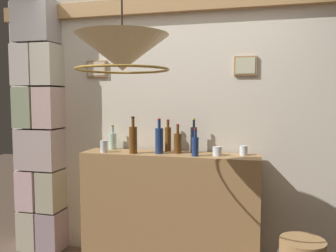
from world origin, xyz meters
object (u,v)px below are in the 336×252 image
object	(u,v)px
liquor_bottle_bourbon	(178,143)
liquor_bottle_tequila	(133,139)
glass_tumbler_shot	(217,151)
pendant_lamp	(122,54)
liquor_bottle_amaro	(113,140)
liquor_bottle_gin	(168,138)
liquor_bottle_whiskey	(195,146)
glass_tumbler_highball	(104,146)
liquor_bottle_vodka	(159,140)
glass_tumbler_rocks	(244,150)
liquor_bottle_vermouth	(194,139)

from	to	relation	value
liquor_bottle_bourbon	liquor_bottle_tequila	distance (m)	0.40
glass_tumbler_shot	pendant_lamp	distance (m)	1.24
liquor_bottle_amaro	liquor_bottle_gin	distance (m)	0.55
liquor_bottle_amaro	pendant_lamp	xyz separation A→B (m)	(0.50, -0.99, 0.69)
liquor_bottle_whiskey	glass_tumbler_shot	distance (m)	0.20
liquor_bottle_tequila	glass_tumbler_highball	world-z (taller)	liquor_bottle_tequila
glass_tumbler_shot	liquor_bottle_bourbon	bearing A→B (deg)	172.54
liquor_bottle_vodka	glass_tumbler_highball	world-z (taller)	liquor_bottle_vodka
glass_tumbler_highball	pendant_lamp	size ratio (longest dim) A/B	0.18
glass_tumbler_highball	glass_tumbler_shot	world-z (taller)	glass_tumbler_highball
liquor_bottle_amaro	liquor_bottle_vodka	world-z (taller)	liquor_bottle_vodka
glass_tumbler_rocks	liquor_bottle_whiskey	bearing A→B (deg)	-159.66
glass_tumbler_highball	glass_tumbler_shot	bearing A→B (deg)	4.05
liquor_bottle_whiskey	pendant_lamp	xyz separation A→B (m)	(-0.34, -0.79, 0.69)
liquor_bottle_whiskey	liquor_bottle_tequila	xyz separation A→B (m)	(-0.56, 0.01, 0.04)
glass_tumbler_shot	liquor_bottle_vermouth	bearing A→B (deg)	152.36
glass_tumbler_highball	liquor_bottle_vermouth	bearing A→B (deg)	13.45
liquor_bottle_whiskey	pendant_lamp	size ratio (longest dim) A/B	0.40
liquor_bottle_whiskey	pendant_lamp	world-z (taller)	pendant_lamp
liquor_bottle_tequila	glass_tumbler_highball	bearing A→B (deg)	-177.74
liquor_bottle_tequila	liquor_bottle_whiskey	bearing A→B (deg)	-0.58
glass_tumbler_rocks	pendant_lamp	distance (m)	1.40
liquor_bottle_tequila	glass_tumbler_rocks	distance (m)	0.97
liquor_bottle_bourbon	liquor_bottle_tequila	size ratio (longest dim) A/B	0.79
liquor_bottle_bourbon	glass_tumbler_highball	xyz separation A→B (m)	(-0.66, -0.12, -0.04)
liquor_bottle_vodka	glass_tumbler_rocks	bearing A→B (deg)	7.09
liquor_bottle_vermouth	glass_tumbler_highball	world-z (taller)	liquor_bottle_vermouth
liquor_bottle_tequila	pendant_lamp	xyz separation A→B (m)	(0.22, -0.80, 0.65)
liquor_bottle_vermouth	liquor_bottle_vodka	size ratio (longest dim) A/B	0.99
liquor_bottle_bourbon	glass_tumbler_highball	size ratio (longest dim) A/B	2.40
liquor_bottle_whiskey	glass_tumbler_highball	distance (m)	0.84
liquor_bottle_tequila	glass_tumbler_rocks	xyz separation A→B (m)	(0.96, 0.14, -0.09)
glass_tumbler_rocks	glass_tumbler_shot	distance (m)	0.23
liquor_bottle_vermouth	glass_tumbler_rocks	xyz separation A→B (m)	(0.44, -0.04, -0.08)
liquor_bottle_vermouth	pendant_lamp	world-z (taller)	pendant_lamp
liquor_bottle_amaro	glass_tumbler_shot	distance (m)	1.03
liquor_bottle_amaro	liquor_bottle_tequila	world-z (taller)	liquor_bottle_tequila
liquor_bottle_bourbon	liquor_bottle_tequila	xyz separation A→B (m)	(-0.38, -0.11, 0.03)
liquor_bottle_vermouth	glass_tumbler_shot	world-z (taller)	liquor_bottle_vermouth
liquor_bottle_whiskey	pendant_lamp	bearing A→B (deg)	-113.20
liquor_bottle_amaro	liquor_bottle_vodka	distance (m)	0.53
liquor_bottle_vodka	glass_tumbler_highball	distance (m)	0.51
liquor_bottle_whiskey	glass_tumbler_highball	bearing A→B (deg)	-179.64
liquor_bottle_vermouth	glass_tumbler_highball	distance (m)	0.82
liquor_bottle_amaro	liquor_bottle_vodka	xyz separation A→B (m)	(0.51, -0.14, 0.04)
liquor_bottle_amaro	glass_tumbler_shot	xyz separation A→B (m)	(1.02, -0.13, -0.05)
liquor_bottle_vodka	glass_tumbler_shot	bearing A→B (deg)	1.11
liquor_bottle_whiskey	liquor_bottle_vermouth	size ratio (longest dim) A/B	0.78
liquor_bottle_vodka	liquor_bottle_whiskey	bearing A→B (deg)	-9.68
liquor_bottle_vodka	glass_tumbler_shot	size ratio (longest dim) A/B	3.92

